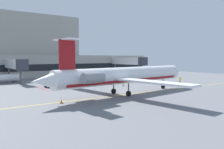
% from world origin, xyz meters
% --- Properties ---
extents(ground, '(120.00, 120.00, 0.11)m').
position_xyz_m(ground, '(-0.00, 0.00, -0.05)').
color(ground, slate).
extents(terminal_building, '(77.90, 14.70, 20.82)m').
position_xyz_m(terminal_building, '(-1.52, 47.97, 7.77)').
color(terminal_building, '#ADA89E').
rests_on(terminal_building, ground).
extents(jet_bridge_west, '(2.40, 17.66, 6.41)m').
position_xyz_m(jet_bridge_west, '(24.56, 30.45, 5.02)').
color(jet_bridge_west, silver).
rests_on(jet_bridge_west, ground).
extents(jet_bridge_east, '(2.40, 17.23, 5.95)m').
position_xyz_m(jet_bridge_east, '(-12.68, 30.67, 4.57)').
color(jet_bridge_east, silver).
rests_on(jet_bridge_east, ground).
extents(regional_jet, '(33.45, 28.50, 8.88)m').
position_xyz_m(regional_jet, '(-2.25, -0.97, 3.26)').
color(regional_jet, white).
rests_on(regional_jet, ground).
extents(baggage_tug, '(3.16, 3.16, 1.83)m').
position_xyz_m(baggage_tug, '(18.80, 18.83, 0.83)').
color(baggage_tug, '#19389E').
rests_on(baggage_tug, ground).
extents(pushback_tractor, '(4.36, 2.68, 2.10)m').
position_xyz_m(pushback_tractor, '(-7.83, 15.83, 0.96)').
color(pushback_tractor, '#1E4CB2').
rests_on(pushback_tractor, ground).
extents(fuel_tank, '(7.58, 2.77, 2.17)m').
position_xyz_m(fuel_tank, '(-14.82, 29.69, 1.24)').
color(fuel_tank, white).
rests_on(fuel_tank, ground).
extents(marshaller, '(0.73, 0.55, 1.98)m').
position_xyz_m(marshaller, '(16.06, 1.88, 1.01)').
color(marshaller, '#191E33').
rests_on(marshaller, ground).
extents(safety_cone_alpha, '(0.47, 0.47, 0.55)m').
position_xyz_m(safety_cone_alpha, '(-14.03, -1.91, 0.25)').
color(safety_cone_alpha, orange).
rests_on(safety_cone_alpha, ground).
extents(safety_cone_bravo, '(0.47, 0.47, 0.55)m').
position_xyz_m(safety_cone_bravo, '(5.14, 8.69, 0.25)').
color(safety_cone_bravo, orange).
rests_on(safety_cone_bravo, ground).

